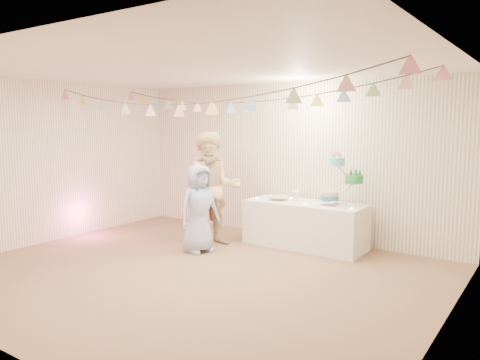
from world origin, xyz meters
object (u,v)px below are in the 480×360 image
Objects in this scene: cake_stand at (341,178)px; person_adult_a at (208,187)px; person_adult_b at (213,189)px; table at (305,224)px; person_child at (199,208)px.

cake_stand is 2.15m from person_adult_a.
cake_stand is at bearing -19.31° from person_adult_b.
cake_stand is 0.41× the size of person_adult_b.
table is at bearing -34.10° from person_adult_a.
person_adult_a is 0.30m from person_adult_b.
table is 1.05× the size of person_adult_a.
cake_stand is at bearing 5.19° from table.
person_adult_b is (0.24, -0.17, 0.01)m from person_adult_a.
table is 1.04× the size of person_adult_b.
person_adult_a reaches higher than cake_stand.
person_child is (-1.17, -1.17, 0.31)m from table.
person_adult_b is at bearing 28.30° from person_child.
person_adult_a reaches higher than table.
person_adult_b is at bearing -89.76° from person_adult_a.
person_adult_b reaches higher than cake_stand.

